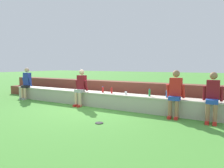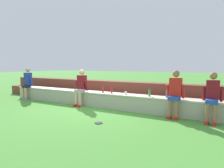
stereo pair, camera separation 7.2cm
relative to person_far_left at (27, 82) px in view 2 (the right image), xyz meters
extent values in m
plane|color=#4C9338|center=(3.94, 0.01, -0.79)|extent=(80.00, 80.00, 0.00)
cube|color=#B7AF9E|center=(3.94, 0.29, -0.52)|extent=(9.02, 0.55, 0.55)
cube|color=beige|center=(3.94, 0.29, -0.26)|extent=(9.06, 0.59, 0.04)
cube|color=brown|center=(3.94, 0.99, -0.57)|extent=(12.42, 0.55, 0.45)
cube|color=brown|center=(3.94, 1.54, -0.35)|extent=(12.42, 0.55, 0.90)
cylinder|color=#DBAD89|center=(-0.10, -0.16, -0.52)|extent=(0.11, 0.11, 0.55)
cylinder|color=#DBAD89|center=(0.10, -0.16, -0.52)|extent=(0.11, 0.11, 0.55)
cube|color=#99999E|center=(-0.10, -0.20, -0.75)|extent=(0.10, 0.22, 0.08)
cube|color=#99999E|center=(0.10, -0.20, -0.75)|extent=(0.10, 0.22, 0.08)
cube|color=black|center=(0.00, -0.05, -0.19)|extent=(0.32, 0.28, 0.12)
cube|color=#23389E|center=(0.00, 0.06, 0.16)|extent=(0.35, 0.20, 0.59)
sphere|color=#DBAD89|center=(0.00, 0.06, 0.57)|extent=(0.21, 0.21, 0.21)
cylinder|color=#23389E|center=(-0.23, 0.04, 0.02)|extent=(0.08, 0.17, 0.43)
cylinder|color=#23389E|center=(0.23, 0.04, 0.02)|extent=(0.08, 0.19, 0.43)
cylinder|color=beige|center=(3.13, -0.19, -0.52)|extent=(0.11, 0.11, 0.55)
cylinder|color=beige|center=(3.32, -0.19, -0.52)|extent=(0.11, 0.11, 0.55)
cube|color=red|center=(3.13, -0.23, -0.75)|extent=(0.10, 0.22, 0.08)
cube|color=red|center=(3.32, -0.23, -0.75)|extent=(0.10, 0.22, 0.08)
cube|color=#B2B2B7|center=(3.23, -0.06, -0.19)|extent=(0.31, 0.30, 0.12)
cube|color=maroon|center=(3.23, 0.07, 0.14)|extent=(0.35, 0.20, 0.55)
sphere|color=beige|center=(3.23, 0.07, 0.53)|extent=(0.20, 0.20, 0.20)
cylinder|color=maroon|center=(3.01, 0.05, 0.01)|extent=(0.08, 0.15, 0.43)
cylinder|color=maroon|center=(3.45, 0.05, 0.01)|extent=(0.08, 0.21, 0.42)
cylinder|color=#996B4C|center=(6.73, -0.18, -0.52)|extent=(0.11, 0.11, 0.55)
cylinder|color=#996B4C|center=(6.93, -0.18, -0.52)|extent=(0.11, 0.11, 0.55)
cube|color=red|center=(6.73, -0.22, -0.75)|extent=(0.10, 0.22, 0.08)
cube|color=red|center=(6.93, -0.22, -0.75)|extent=(0.10, 0.22, 0.08)
cube|color=#2347B2|center=(6.83, -0.06, -0.19)|extent=(0.32, 0.30, 0.12)
cube|color=red|center=(6.83, 0.09, 0.14)|extent=(0.36, 0.20, 0.55)
sphere|color=#996B4C|center=(6.83, 0.09, 0.54)|extent=(0.21, 0.21, 0.21)
cylinder|color=red|center=(6.60, 0.07, 0.02)|extent=(0.08, 0.23, 0.42)
cylinder|color=red|center=(7.06, 0.07, 0.02)|extent=(0.08, 0.20, 0.42)
cylinder|color=#996B4C|center=(7.76, -0.24, -0.52)|extent=(0.11, 0.11, 0.55)
cylinder|color=#996B4C|center=(7.94, -0.24, -0.52)|extent=(0.11, 0.11, 0.55)
cube|color=red|center=(7.76, -0.28, -0.75)|extent=(0.10, 0.22, 0.08)
cube|color=red|center=(7.94, -0.28, -0.75)|extent=(0.10, 0.22, 0.08)
cube|color=#2347B2|center=(7.85, -0.09, -0.19)|extent=(0.31, 0.35, 0.12)
cube|color=maroon|center=(7.85, 0.10, 0.12)|extent=(0.34, 0.20, 0.52)
sphere|color=#996B4C|center=(7.85, 0.10, 0.51)|extent=(0.21, 0.21, 0.21)
cylinder|color=maroon|center=(7.63, 0.08, 0.01)|extent=(0.08, 0.15, 0.43)
cylinder|color=maroon|center=(8.07, 0.08, 0.01)|extent=(0.08, 0.17, 0.43)
cylinder|color=red|center=(4.48, 0.25, -0.14)|extent=(0.07, 0.07, 0.20)
cylinder|color=red|center=(4.48, 0.25, -0.03)|extent=(0.04, 0.04, 0.02)
cylinder|color=red|center=(4.06, 0.29, -0.14)|extent=(0.07, 0.07, 0.21)
cylinder|color=blue|center=(4.06, 0.29, -0.03)|extent=(0.04, 0.04, 0.02)
cylinder|color=blue|center=(6.51, 0.29, -0.13)|extent=(0.06, 0.06, 0.22)
cylinder|color=white|center=(6.51, 0.29, -0.01)|extent=(0.04, 0.04, 0.02)
cylinder|color=green|center=(5.95, 0.24, -0.13)|extent=(0.07, 0.07, 0.23)
cylinder|color=blue|center=(5.95, 0.24, 0.00)|extent=(0.04, 0.04, 0.02)
cylinder|color=white|center=(5.05, 0.27, -0.19)|extent=(0.09, 0.09, 0.10)
cylinder|color=black|center=(5.16, -1.65, -0.79)|extent=(0.23, 0.23, 0.02)
camera|label=1|loc=(8.08, -6.14, 0.80)|focal=31.88mm
camera|label=2|loc=(8.15, -6.11, 0.80)|focal=31.88mm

